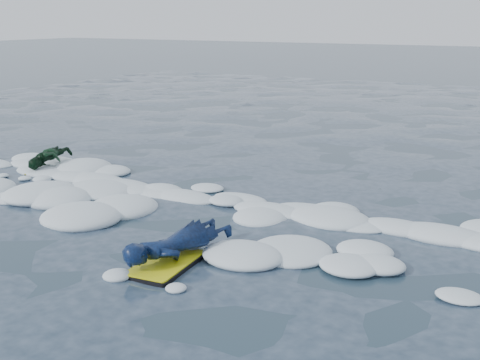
# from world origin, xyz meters

# --- Properties ---
(ground) EXTENTS (120.00, 120.00, 0.00)m
(ground) POSITION_xyz_m (0.00, 0.00, 0.00)
(ground) COLOR #162236
(ground) RESTS_ON ground
(foam_band) EXTENTS (12.00, 3.10, 0.30)m
(foam_band) POSITION_xyz_m (0.00, 1.03, 0.00)
(foam_band) COLOR white
(foam_band) RESTS_ON ground
(prone_woman_unit) EXTENTS (0.88, 1.64, 0.40)m
(prone_woman_unit) POSITION_xyz_m (1.29, -0.83, 0.21)
(prone_woman_unit) COLOR black
(prone_woman_unit) RESTS_ON ground
(prone_child_unit) EXTENTS (0.75, 1.21, 0.43)m
(prone_child_unit) POSITION_xyz_m (-3.43, 1.65, 0.22)
(prone_child_unit) COLOR black
(prone_child_unit) RESTS_ON ground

